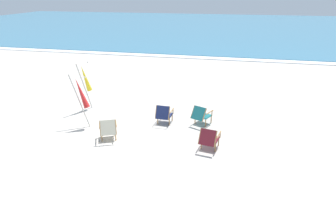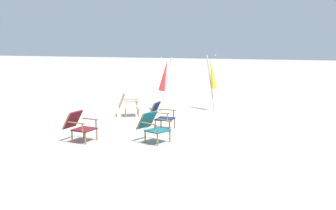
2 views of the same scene
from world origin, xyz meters
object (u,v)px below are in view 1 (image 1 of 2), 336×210
at_px(beach_chair_back_right, 164,114).
at_px(umbrella_furled_yellow, 85,79).
at_px(beach_chair_front_right, 201,115).
at_px(umbrella_furled_red, 81,93).
at_px(beach_chair_front_left, 108,129).
at_px(beach_chair_back_left, 209,138).

relative_size(beach_chair_back_right, umbrella_furled_yellow, 0.39).
xyz_separation_m(beach_chair_front_right, umbrella_furled_red, (-4.35, -1.02, 0.88)).
xyz_separation_m(beach_chair_front_left, beach_chair_back_left, (3.43, 0.07, -0.01)).
xyz_separation_m(umbrella_furled_yellow, umbrella_furled_red, (0.66, -1.64, -0.06)).
relative_size(beach_chair_back_left, umbrella_furled_yellow, 0.41).
relative_size(beach_chair_front_right, beach_chair_back_right, 1.17).
distance_m(beach_chair_front_left, beach_chair_back_left, 3.43).
relative_size(beach_chair_front_right, beach_chair_back_left, 1.10).
xyz_separation_m(beach_chair_back_right, beach_chair_front_left, (-1.56, -1.69, 0.00)).
relative_size(beach_chair_front_left, umbrella_furled_red, 0.44).
distance_m(beach_chair_front_left, umbrella_furled_red, 1.88).
bearing_deg(umbrella_furled_yellow, beach_chair_front_left, -51.36).
bearing_deg(beach_chair_back_right, beach_chair_front_right, 10.21).
height_order(beach_chair_front_left, umbrella_furled_red, umbrella_furled_red).
relative_size(beach_chair_back_right, beach_chair_back_left, 0.94).
xyz_separation_m(beach_chair_front_right, beach_chair_front_left, (-2.96, -1.94, 0.01)).
relative_size(beach_chair_front_right, umbrella_furled_red, 0.47).
relative_size(beach_chair_front_right, beach_chair_front_left, 1.08).
bearing_deg(beach_chair_back_right, beach_chair_back_left, -40.80).
height_order(beach_chair_back_left, umbrella_furled_yellow, umbrella_furled_yellow).
distance_m(beach_chair_back_left, umbrella_furled_red, 4.97).
relative_size(beach_chair_front_right, umbrella_furled_yellow, 0.45).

